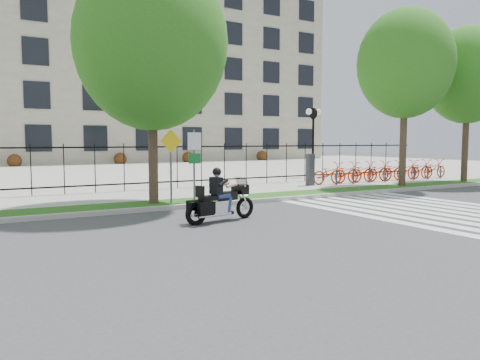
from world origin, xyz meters
TOP-DOWN VIEW (x-y plane):
  - ground at (0.00, 0.00)m, footprint 120.00×120.00m
  - curb at (0.00, 4.10)m, footprint 60.00×0.20m
  - grass_verge at (0.00, 4.95)m, footprint 60.00×1.50m
  - sidewalk at (0.00, 7.45)m, footprint 60.00×3.50m
  - plaza at (0.00, 25.00)m, footprint 80.00×34.00m
  - crosswalk_stripes at (4.83, 0.00)m, footprint 5.70×8.00m
  - iron_fence at (0.00, 9.20)m, footprint 30.00×0.06m
  - office_building at (0.00, 44.92)m, footprint 60.00×21.90m
  - lamp_post_right at (10.00, 12.00)m, footprint 1.06×0.70m
  - street_tree_1 at (-2.65, 4.95)m, footprint 5.09×5.09m
  - street_tree_2 at (9.65, 4.95)m, footprint 4.41×4.41m
  - street_tree_3 at (14.37, 4.95)m, footprint 4.33×4.33m
  - bike_share_station at (10.94, 7.20)m, footprint 10.09×0.89m
  - sign_pole_regulatory at (-1.29, 4.58)m, footprint 0.50×0.09m
  - sign_pole_warning at (-2.15, 4.58)m, footprint 0.78×0.09m
  - motorcycle_rider at (-2.00, 1.30)m, footprint 2.37×0.89m

SIDE VIEW (x-z plane):
  - ground at x=0.00m, z-range 0.00..0.00m
  - crosswalk_stripes at x=4.83m, z-range 0.00..0.01m
  - plaza at x=0.00m, z-range 0.00..0.10m
  - curb at x=0.00m, z-range 0.00..0.15m
  - grass_verge at x=0.00m, z-range 0.00..0.15m
  - sidewalk at x=0.00m, z-range 0.00..0.15m
  - motorcycle_rider at x=-2.00m, z-range -0.31..1.53m
  - bike_share_station at x=10.94m, z-range -0.06..1.44m
  - iron_fence at x=0.00m, z-range 0.15..2.15m
  - sign_pole_regulatory at x=-1.29m, z-range 0.49..2.99m
  - sign_pole_warning at x=-2.15m, z-range 0.50..2.99m
  - lamp_post_right at x=10.00m, z-range 1.08..5.33m
  - street_tree_1 at x=-2.65m, z-range 1.36..9.67m
  - street_tree_3 at x=14.37m, z-range 1.63..9.61m
  - street_tree_2 at x=9.65m, z-range 1.71..9.94m
  - office_building at x=0.00m, z-range -0.11..20.04m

